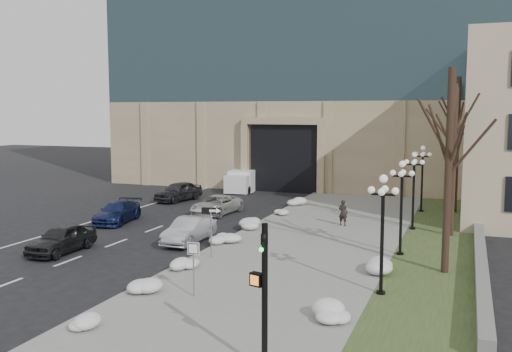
% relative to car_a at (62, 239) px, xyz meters
% --- Properties ---
extents(ground, '(160.00, 160.00, 0.00)m').
position_rel_car_a_xyz_m(ground, '(7.88, -7.27, -0.71)').
color(ground, black).
rests_on(ground, ground).
extents(sidewalk, '(9.00, 40.00, 0.12)m').
position_rel_car_a_xyz_m(sidewalk, '(11.38, 6.73, -0.65)').
color(sidewalk, gray).
rests_on(sidewalk, ground).
extents(curb, '(0.30, 40.00, 0.14)m').
position_rel_car_a_xyz_m(curb, '(6.88, 6.73, -0.64)').
color(curb, gray).
rests_on(curb, ground).
extents(grass_strip, '(4.00, 40.00, 0.10)m').
position_rel_car_a_xyz_m(grass_strip, '(17.88, 6.73, -0.66)').
color(grass_strip, '#364321').
rests_on(grass_strip, ground).
extents(stone_wall, '(0.50, 30.00, 0.70)m').
position_rel_car_a_xyz_m(stone_wall, '(19.88, 8.73, -0.36)').
color(stone_wall, slate).
rests_on(stone_wall, ground).
extents(office_tower, '(40.00, 24.70, 36.00)m').
position_rel_car_a_xyz_m(office_tower, '(5.87, 36.31, 17.78)').
color(office_tower, tan).
rests_on(office_tower, ground).
extents(car_a, '(1.74, 4.20, 1.42)m').
position_rel_car_a_xyz_m(car_a, '(0.00, 0.00, 0.00)').
color(car_a, black).
rests_on(car_a, ground).
extents(car_b, '(1.49, 4.21, 1.38)m').
position_rel_car_a_xyz_m(car_b, '(5.08, 4.19, -0.02)').
color(car_b, '#B3B6BB').
rests_on(car_b, ground).
extents(car_c, '(2.61, 4.82, 1.32)m').
position_rel_car_a_xyz_m(car_c, '(-1.91, 7.73, -0.05)').
color(car_c, '#161F4E').
rests_on(car_c, ground).
extents(car_d, '(2.56, 4.81, 1.29)m').
position_rel_car_a_xyz_m(car_d, '(2.85, 12.71, -0.07)').
color(car_d, white).
rests_on(car_d, ground).
extents(car_e, '(2.66, 4.77, 1.54)m').
position_rel_car_a_xyz_m(car_e, '(-2.45, 16.98, 0.06)').
color(car_e, '#2F2F34').
rests_on(car_e, ground).
extents(pedestrian, '(0.64, 0.48, 1.59)m').
position_rel_car_a_xyz_m(pedestrian, '(12.05, 11.28, 0.21)').
color(pedestrian, black).
rests_on(pedestrian, sidewalk).
extents(box_truck, '(2.65, 6.16, 1.90)m').
position_rel_car_a_xyz_m(box_truck, '(0.25, 24.50, 0.21)').
color(box_truck, silver).
rests_on(box_truck, ground).
extents(one_way_sign, '(0.96, 0.33, 2.56)m').
position_rel_car_a_xyz_m(one_way_sign, '(7.86, 1.40, 1.40)').
color(one_way_sign, slate).
rests_on(one_way_sign, ground).
extents(keep_sign, '(0.48, 0.11, 2.22)m').
position_rel_car_a_xyz_m(keep_sign, '(9.55, -4.15, 0.92)').
color(keep_sign, slate).
rests_on(keep_sign, ground).
extents(traffic_signal, '(0.72, 0.95, 4.20)m').
position_rel_car_a_xyz_m(traffic_signal, '(14.15, -9.10, 1.38)').
color(traffic_signal, black).
rests_on(traffic_signal, ground).
extents(snow_clump_a, '(1.10, 1.60, 0.36)m').
position_rel_car_a_xyz_m(snow_clump_a, '(7.45, -8.70, -0.41)').
color(snow_clump_a, white).
rests_on(snow_clump_a, sidewalk).
extents(snow_clump_b, '(1.10, 1.60, 0.36)m').
position_rel_car_a_xyz_m(snow_clump_b, '(7.53, -4.36, -0.41)').
color(snow_clump_b, white).
rests_on(snow_clump_b, sidewalk).
extents(snow_clump_c, '(1.10, 1.60, 0.36)m').
position_rel_car_a_xyz_m(snow_clump_c, '(7.57, -0.79, -0.41)').
color(snow_clump_c, white).
rests_on(snow_clump_c, sidewalk).
extents(snow_clump_d, '(1.10, 1.60, 0.36)m').
position_rel_car_a_xyz_m(snow_clump_d, '(6.98, 4.21, -0.41)').
color(snow_clump_d, white).
rests_on(snow_clump_d, sidewalk).
extents(snow_clump_e, '(1.10, 1.60, 0.36)m').
position_rel_car_a_xyz_m(snow_clump_e, '(7.18, 8.44, -0.41)').
color(snow_clump_e, white).
rests_on(snow_clump_e, sidewalk).
extents(snow_clump_f, '(1.10, 1.60, 0.36)m').
position_rel_car_a_xyz_m(snow_clump_f, '(7.19, 13.12, -0.41)').
color(snow_clump_f, white).
rests_on(snow_clump_f, sidewalk).
extents(snow_clump_g, '(1.10, 1.60, 0.36)m').
position_rel_car_a_xyz_m(snow_clump_g, '(7.13, 17.48, -0.41)').
color(snow_clump_g, white).
rests_on(snow_clump_g, sidewalk).
extents(snow_clump_h, '(1.10, 1.60, 0.36)m').
position_rel_car_a_xyz_m(snow_clump_h, '(15.19, -4.51, -0.41)').
color(snow_clump_h, white).
rests_on(snow_clump_h, sidewalk).
extents(snow_clump_i, '(1.10, 1.60, 0.36)m').
position_rel_car_a_xyz_m(snow_clump_i, '(15.70, 1.38, -0.41)').
color(snow_clump_i, white).
rests_on(snow_clump_i, sidewalk).
extents(lamppost_a, '(1.18, 1.18, 4.76)m').
position_rel_car_a_xyz_m(lamppost_a, '(16.18, -1.27, 2.36)').
color(lamppost_a, black).
rests_on(lamppost_a, ground).
extents(lamppost_b, '(1.18, 1.18, 4.76)m').
position_rel_car_a_xyz_m(lamppost_b, '(16.18, 5.23, 2.36)').
color(lamppost_b, black).
rests_on(lamppost_b, ground).
extents(lamppost_c, '(1.18, 1.18, 4.76)m').
position_rel_car_a_xyz_m(lamppost_c, '(16.18, 11.73, 2.36)').
color(lamppost_c, black).
rests_on(lamppost_c, ground).
extents(lamppost_d, '(1.18, 1.18, 4.76)m').
position_rel_car_a_xyz_m(lamppost_d, '(16.18, 18.23, 2.36)').
color(lamppost_d, black).
rests_on(lamppost_d, ground).
extents(tree_near, '(3.20, 3.20, 9.00)m').
position_rel_car_a_xyz_m(tree_near, '(18.38, 2.73, 5.12)').
color(tree_near, black).
rests_on(tree_near, ground).
extents(tree_mid, '(3.20, 3.20, 8.50)m').
position_rel_car_a_xyz_m(tree_mid, '(18.38, 10.73, 4.79)').
color(tree_mid, black).
rests_on(tree_mid, ground).
extents(tree_far, '(3.20, 3.20, 9.50)m').
position_rel_car_a_xyz_m(tree_far, '(18.38, 18.73, 5.44)').
color(tree_far, black).
rests_on(tree_far, ground).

